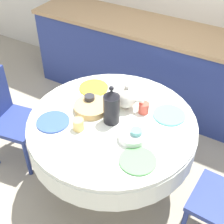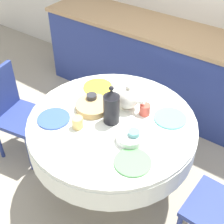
% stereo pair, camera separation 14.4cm
% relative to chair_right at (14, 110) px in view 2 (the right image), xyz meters
% --- Properties ---
extents(ground_plane, '(12.00, 12.00, 0.00)m').
position_rel_chair_right_xyz_m(ground_plane, '(0.96, 0.17, -0.48)').
color(ground_plane, '#9E937F').
extents(kitchen_counter, '(3.24, 0.64, 0.91)m').
position_rel_chair_right_xyz_m(kitchen_counter, '(0.96, 1.46, -0.03)').
color(kitchen_counter, navy).
rests_on(kitchen_counter, ground_plane).
extents(dining_table, '(1.27, 1.27, 0.73)m').
position_rel_chair_right_xyz_m(dining_table, '(0.96, 0.17, 0.12)').
color(dining_table, tan).
rests_on(dining_table, ground_plane).
extents(chair_right, '(0.46, 0.46, 0.87)m').
position_rel_chair_right_xyz_m(chair_right, '(0.00, 0.00, 0.00)').
color(chair_right, navy).
rests_on(chair_right, ground_plane).
extents(plate_near_left, '(0.24, 0.24, 0.01)m').
position_rel_chair_right_xyz_m(plate_near_left, '(0.60, -0.07, 0.25)').
color(plate_near_left, '#3856AD').
rests_on(plate_near_left, dining_table).
extents(cup_near_left, '(0.08, 0.08, 0.09)m').
position_rel_chair_right_xyz_m(cup_near_left, '(0.80, -0.04, 0.29)').
color(cup_near_left, '#DBB766').
rests_on(cup_near_left, dining_table).
extents(plate_near_right, '(0.24, 0.24, 0.01)m').
position_rel_chair_right_xyz_m(plate_near_right, '(1.31, -0.09, 0.25)').
color(plate_near_right, '#5BA85B').
rests_on(plate_near_right, dining_table).
extents(cup_near_right, '(0.08, 0.08, 0.09)m').
position_rel_chair_right_xyz_m(cup_near_right, '(1.20, 0.08, 0.29)').
color(cup_near_right, '#5BA39E').
rests_on(cup_near_right, dining_table).
extents(plate_far_left, '(0.24, 0.24, 0.01)m').
position_rel_chair_right_xyz_m(plate_far_left, '(0.62, 0.44, 0.25)').
color(plate_far_left, yellow).
rests_on(plate_far_left, dining_table).
extents(cup_far_left, '(0.08, 0.08, 0.09)m').
position_rel_chair_right_xyz_m(cup_far_left, '(0.71, 0.24, 0.29)').
color(cup_far_left, '#28282D').
rests_on(cup_far_left, dining_table).
extents(plate_far_right, '(0.24, 0.24, 0.01)m').
position_rel_chair_right_xyz_m(plate_far_right, '(1.31, 0.43, 0.25)').
color(plate_far_right, '#60BCB7').
rests_on(plate_far_right, dining_table).
extents(cup_far_right, '(0.08, 0.08, 0.09)m').
position_rel_chair_right_xyz_m(cup_far_right, '(1.12, 0.37, 0.29)').
color(cup_far_right, '#CC4C3D').
rests_on(cup_far_right, dining_table).
extents(coffee_carafe, '(0.12, 0.12, 0.31)m').
position_rel_chair_right_xyz_m(coffee_carafe, '(0.96, 0.16, 0.38)').
color(coffee_carafe, black).
rests_on(coffee_carafe, dining_table).
extents(teapot, '(0.23, 0.17, 0.22)m').
position_rel_chair_right_xyz_m(teapot, '(0.98, 0.36, 0.34)').
color(teapot, silver).
rests_on(teapot, dining_table).
extents(bread_basket, '(0.27, 0.27, 0.05)m').
position_rel_chair_right_xyz_m(bread_basket, '(0.76, 0.19, 0.27)').
color(bread_basket, tan).
rests_on(bread_basket, dining_table).
extents(fruit_bowl, '(0.19, 0.19, 0.05)m').
position_rel_chair_right_xyz_m(fruit_bowl, '(1.18, 0.07, 0.27)').
color(fruit_bowl, silver).
rests_on(fruit_bowl, dining_table).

